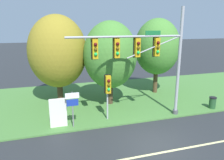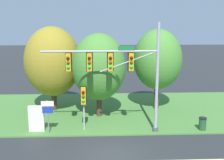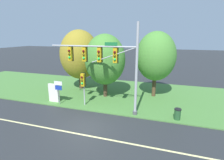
{
  "view_description": "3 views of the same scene",
  "coord_description": "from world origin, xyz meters",
  "px_view_note": "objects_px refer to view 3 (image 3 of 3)",
  "views": [
    {
      "loc": [
        -5.75,
        -10.32,
        6.63
      ],
      "look_at": [
        -1.49,
        3.71,
        2.91
      ],
      "focal_mm": 35.0,
      "sensor_mm": 36.0,
      "label": 1
    },
    {
      "loc": [
        -0.67,
        -15.91,
        7.87
      ],
      "look_at": [
        0.22,
        4.63,
        3.57
      ],
      "focal_mm": 45.0,
      "sensor_mm": 36.0,
      "label": 2
    },
    {
      "loc": [
        5.7,
        -10.99,
        6.85
      ],
      "look_at": [
        0.76,
        4.31,
        2.67
      ],
      "focal_mm": 28.0,
      "sensor_mm": 36.0,
      "label": 3
    }
  ],
  "objects_px": {
    "route_sign_post": "(59,89)",
    "tree_left_of_mast": "(105,60)",
    "info_kiosk": "(54,93)",
    "tree_behind_signpost": "(156,56)",
    "tree_nearest_road": "(80,55)",
    "trash_bin": "(177,114)",
    "traffic_signal_mast": "(106,60)",
    "pedestrian_signal_near_kerb": "(83,82)"
  },
  "relations": [
    {
      "from": "route_sign_post",
      "to": "tree_behind_signpost",
      "type": "xyz_separation_m",
      "value": [
        8.76,
        5.38,
        2.86
      ]
    },
    {
      "from": "route_sign_post",
      "to": "trash_bin",
      "type": "relative_size",
      "value": 2.59
    },
    {
      "from": "traffic_signal_mast",
      "to": "tree_behind_signpost",
      "type": "height_order",
      "value": "traffic_signal_mast"
    },
    {
      "from": "route_sign_post",
      "to": "info_kiosk",
      "type": "relative_size",
      "value": 1.27
    },
    {
      "from": "tree_behind_signpost",
      "to": "info_kiosk",
      "type": "xyz_separation_m",
      "value": [
        -9.67,
        -4.98,
        -3.54
      ]
    },
    {
      "from": "route_sign_post",
      "to": "tree_nearest_road",
      "type": "relative_size",
      "value": 0.33
    },
    {
      "from": "pedestrian_signal_near_kerb",
      "to": "info_kiosk",
      "type": "distance_m",
      "value": 3.69
    },
    {
      "from": "traffic_signal_mast",
      "to": "pedestrian_signal_near_kerb",
      "type": "xyz_separation_m",
      "value": [
        -2.53,
        0.42,
        -2.25
      ]
    },
    {
      "from": "pedestrian_signal_near_kerb",
      "to": "tree_left_of_mast",
      "type": "relative_size",
      "value": 0.48
    },
    {
      "from": "info_kiosk",
      "to": "trash_bin",
      "type": "bearing_deg",
      "value": -1.31
    },
    {
      "from": "route_sign_post",
      "to": "tree_left_of_mast",
      "type": "xyz_separation_m",
      "value": [
        3.58,
        3.6,
        2.52
      ]
    },
    {
      "from": "pedestrian_signal_near_kerb",
      "to": "tree_left_of_mast",
      "type": "distance_m",
      "value": 3.79
    },
    {
      "from": "tree_behind_signpost",
      "to": "trash_bin",
      "type": "relative_size",
      "value": 7.69
    },
    {
      "from": "pedestrian_signal_near_kerb",
      "to": "trash_bin",
      "type": "relative_size",
      "value": 3.52
    },
    {
      "from": "info_kiosk",
      "to": "traffic_signal_mast",
      "type": "bearing_deg",
      "value": -3.92
    },
    {
      "from": "route_sign_post",
      "to": "tree_left_of_mast",
      "type": "height_order",
      "value": "tree_left_of_mast"
    },
    {
      "from": "tree_behind_signpost",
      "to": "pedestrian_signal_near_kerb",
      "type": "bearing_deg",
      "value": -141.68
    },
    {
      "from": "traffic_signal_mast",
      "to": "tree_left_of_mast",
      "type": "distance_m",
      "value": 3.91
    },
    {
      "from": "route_sign_post",
      "to": "trash_bin",
      "type": "bearing_deg",
      "value": 0.7
    },
    {
      "from": "info_kiosk",
      "to": "trash_bin",
      "type": "height_order",
      "value": "info_kiosk"
    },
    {
      "from": "pedestrian_signal_near_kerb",
      "to": "trash_bin",
      "type": "height_order",
      "value": "pedestrian_signal_near_kerb"
    },
    {
      "from": "pedestrian_signal_near_kerb",
      "to": "tree_nearest_road",
      "type": "bearing_deg",
      "value": 120.15
    },
    {
      "from": "tree_nearest_road",
      "to": "trash_bin",
      "type": "distance_m",
      "value": 13.31
    },
    {
      "from": "pedestrian_signal_near_kerb",
      "to": "tree_nearest_road",
      "type": "relative_size",
      "value": 0.44
    },
    {
      "from": "route_sign_post",
      "to": "tree_behind_signpost",
      "type": "distance_m",
      "value": 10.67
    },
    {
      "from": "route_sign_post",
      "to": "tree_nearest_road",
      "type": "bearing_deg",
      "value": 94.65
    },
    {
      "from": "tree_nearest_road",
      "to": "pedestrian_signal_near_kerb",
      "type": "bearing_deg",
      "value": -59.85
    },
    {
      "from": "tree_nearest_road",
      "to": "tree_behind_signpost",
      "type": "distance_m",
      "value": 9.2
    },
    {
      "from": "route_sign_post",
      "to": "info_kiosk",
      "type": "distance_m",
      "value": 1.2
    },
    {
      "from": "trash_bin",
      "to": "info_kiosk",
      "type": "bearing_deg",
      "value": 178.69
    },
    {
      "from": "info_kiosk",
      "to": "trash_bin",
      "type": "relative_size",
      "value": 2.04
    },
    {
      "from": "traffic_signal_mast",
      "to": "pedestrian_signal_near_kerb",
      "type": "bearing_deg",
      "value": 170.47
    },
    {
      "from": "info_kiosk",
      "to": "tree_left_of_mast",
      "type": "bearing_deg",
      "value": 35.4
    },
    {
      "from": "route_sign_post",
      "to": "tree_left_of_mast",
      "type": "bearing_deg",
      "value": 45.14
    },
    {
      "from": "route_sign_post",
      "to": "tree_nearest_road",
      "type": "distance_m",
      "value": 6.13
    },
    {
      "from": "traffic_signal_mast",
      "to": "pedestrian_signal_near_kerb",
      "type": "distance_m",
      "value": 3.41
    },
    {
      "from": "traffic_signal_mast",
      "to": "tree_nearest_road",
      "type": "xyz_separation_m",
      "value": [
        -5.46,
        5.47,
        -0.3
      ]
    },
    {
      "from": "pedestrian_signal_near_kerb",
      "to": "route_sign_post",
      "type": "relative_size",
      "value": 1.36
    },
    {
      "from": "tree_left_of_mast",
      "to": "trash_bin",
      "type": "distance_m",
      "value": 9.07
    },
    {
      "from": "traffic_signal_mast",
      "to": "tree_behind_signpost",
      "type": "relative_size",
      "value": 1.14
    },
    {
      "from": "traffic_signal_mast",
      "to": "tree_behind_signpost",
      "type": "bearing_deg",
      "value": 55.18
    },
    {
      "from": "pedestrian_signal_near_kerb",
      "to": "tree_left_of_mast",
      "type": "height_order",
      "value": "tree_left_of_mast"
    }
  ]
}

